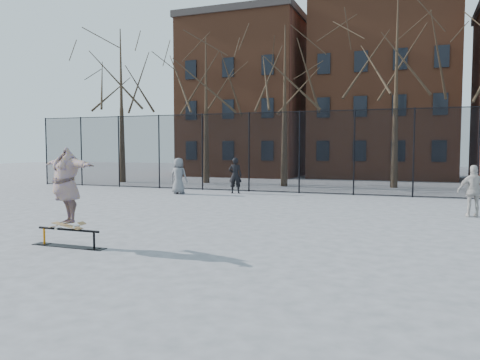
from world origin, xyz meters
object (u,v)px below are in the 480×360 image
at_px(skater, 66,187).
at_px(bystander_grey, 179,176).
at_px(skate_rail, 69,240).
at_px(skateboard, 67,226).
at_px(bystander_black, 235,175).
at_px(bystander_white, 474,191).

distance_m(skater, bystander_grey, 12.00).
height_order(skate_rail, skater, skater).
bearing_deg(skateboard, skate_rail, 0.00).
bearing_deg(skate_rail, bystander_black, 94.35).
bearing_deg(bystander_white, skater, 36.69).
xyz_separation_m(skateboard, skater, (-0.00, 0.00, 0.90)).
bearing_deg(skate_rail, bystander_grey, 106.43).
relative_size(skateboard, bystander_grey, 0.46).
height_order(skateboard, bystander_white, bystander_white).
bearing_deg(bystander_white, bystander_grey, -20.38).
xyz_separation_m(skate_rail, bystander_white, (9.02, 8.25, 0.68)).
relative_size(skater, bystander_grey, 1.20).
distance_m(skater, bystander_black, 12.81).
relative_size(skateboard, skater, 0.38).
height_order(skate_rail, bystander_white, bystander_white).
relative_size(skate_rail, bystander_white, 1.12).
bearing_deg(skater, skate_rail, 23.82).
distance_m(skateboard, skater, 0.90).
bearing_deg(bystander_grey, bystander_black, -153.15).
height_order(skate_rail, bystander_black, bystander_black).
relative_size(skater, bystander_black, 1.19).
bearing_deg(bystander_grey, skate_rail, 105.87).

